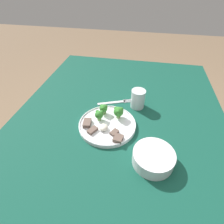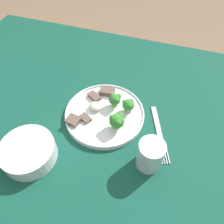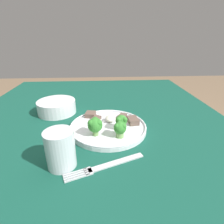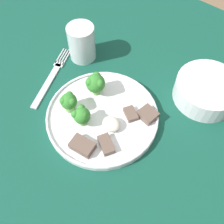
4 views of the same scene
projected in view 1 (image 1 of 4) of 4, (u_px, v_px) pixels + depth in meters
name	position (u px, v px, depth m)	size (l,w,h in m)	color
ground_plane	(115.00, 197.00, 1.25)	(8.00, 8.00, 0.00)	#7F664C
table	(117.00, 137.00, 0.83)	(1.37, 0.98, 0.73)	#114738
dinner_plate	(107.00, 125.00, 0.76)	(0.25, 0.25, 0.02)	white
fork	(117.00, 102.00, 0.89)	(0.09, 0.19, 0.00)	silver
cream_bowl	(153.00, 158.00, 0.61)	(0.15, 0.15, 0.05)	silver
drinking_glass	(138.00, 100.00, 0.85)	(0.07, 0.07, 0.09)	silver
broccoli_floret_near_rim_left	(118.00, 112.00, 0.77)	(0.04, 0.04, 0.06)	#709E56
broccoli_floret_center_left	(104.00, 109.00, 0.79)	(0.04, 0.04, 0.05)	#709E56
broccoli_floret_back_left	(99.00, 114.00, 0.76)	(0.04, 0.04, 0.05)	#709E56
meat_slice_front_slice	(87.00, 123.00, 0.75)	(0.05, 0.04, 0.02)	brown
meat_slice_middle_slice	(114.00, 132.00, 0.71)	(0.04, 0.04, 0.01)	brown
meat_slice_rear_slice	(92.00, 130.00, 0.72)	(0.05, 0.04, 0.01)	brown
meat_slice_edge_slice	(118.00, 138.00, 0.69)	(0.04, 0.04, 0.02)	brown
sauce_dollop	(103.00, 127.00, 0.73)	(0.04, 0.04, 0.02)	silver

